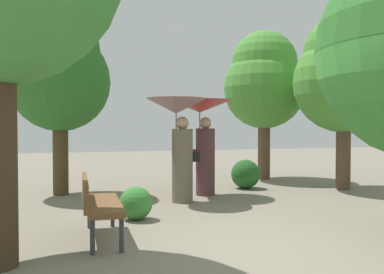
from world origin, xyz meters
TOP-DOWN VIEW (x-y plane):
  - ground_plane at (0.00, 0.00)m, footprint 40.00×40.00m
  - person_left at (-0.43, 3.40)m, footprint 1.21×1.21m
  - person_right at (0.27, 4.06)m, footprint 1.39×1.39m
  - park_bench at (-2.20, 1.04)m, footprint 0.54×1.52m
  - tree_near_left at (-2.67, 5.01)m, footprint 2.18×2.18m
  - tree_mid_right at (3.78, 3.91)m, footprint 2.38×2.38m
  - tree_far_back at (2.83, 6.18)m, footprint 2.29×2.29m
  - bush_path_left at (-1.51, 2.07)m, footprint 0.54×0.54m
  - bush_path_right at (1.59, 4.68)m, footprint 0.70×0.70m

SIDE VIEW (x-z plane):
  - ground_plane at x=0.00m, z-range 0.00..0.00m
  - bush_path_left at x=-1.51m, z-range 0.00..0.54m
  - bush_path_right at x=1.59m, z-range 0.00..0.70m
  - park_bench at x=-2.20m, z-range 0.10..0.93m
  - person_left at x=-0.43m, z-range 0.45..2.51m
  - person_right at x=0.27m, z-range 0.51..2.58m
  - tree_near_left at x=-2.67m, z-range 0.68..4.70m
  - tree_mid_right at x=3.78m, z-range 0.67..4.84m
  - tree_far_back at x=2.83m, z-range 0.70..4.88m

